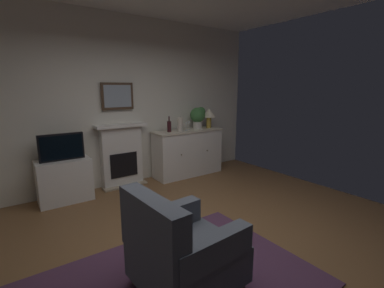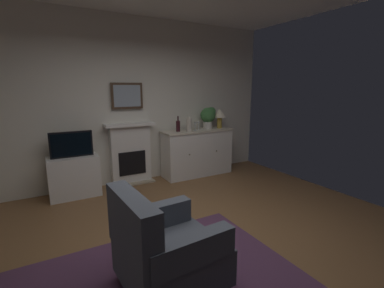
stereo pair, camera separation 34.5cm
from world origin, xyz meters
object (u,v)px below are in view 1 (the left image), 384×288
Objects in this scene: sideboard_cabinet at (188,152)px; armchair at (181,251)px; wine_glass_left at (186,124)px; wine_glass_center at (189,123)px; tv_cabinet at (65,181)px; fireplace_unit at (122,155)px; wine_bottle at (169,126)px; tv_set at (62,147)px; table_lamp at (209,114)px; potted_plant_small at (198,116)px; framed_picture at (118,96)px; vase_decorative at (180,124)px.

armchair reaches higher than sideboard_cabinet.
wine_glass_left is 0.13m from wine_glass_center.
fireplace_unit is at bearing 9.45° from tv_cabinet.
wine_bottle is 1.86m from tv_set.
wine_glass_left is (0.34, -0.06, 0.01)m from wine_bottle.
sideboard_cabinet is at bearing -1.19° from wine_bottle.
table_lamp is 0.93× the size of potted_plant_small.
framed_picture is at bearing 78.64° from armchair.
wine_glass_center is (1.33, -0.20, -0.54)m from framed_picture.
wine_bottle reaches higher than tv_set.
framed_picture is 1.36m from wine_glass_left.
wine_glass_left is at bearing -1.61° from tv_cabinet.
armchair is (-1.44, -2.61, -0.63)m from wine_bottle.
vase_decorative is 2.07m from tv_set.
table_lamp is 1.42× the size of vase_decorative.
tv_set is (-2.26, -0.01, 0.40)m from sideboard_cabinet.
wine_bottle is 0.39× the size of tv_cabinet.
wine_bottle is at bearing -178.65° from wine_glass_center.
table_lamp is at bearing 4.51° from wine_glass_left.
wine_glass_left is 2.30m from tv_cabinet.
sideboard_cabinet is 1.53× the size of armchair.
wine_glass_left is at bearing -145.88° from sideboard_cabinet.
wine_glass_center is at bearing 54.09° from armchair.
potted_plant_small is 3.49m from armchair.
armchair is (-1.85, -2.60, -0.07)m from sideboard_cabinet.
sideboard_cabinet is at bearing -155.04° from wine_glass_center.
armchair is at bearing -132.45° from table_lamp.
tv_set reaches higher than armchair.
vase_decorative is at bearing -1.16° from tv_set.
tv_cabinet is 0.82× the size of armchair.
fireplace_unit is 3.91× the size of vase_decorative.
wine_bottle is at bearing -13.74° from framed_picture.
table_lamp is 0.51m from wine_glass_center.
wine_glass_left is at bearing -9.12° from wine_bottle.
wine_glass_center is at bearing 24.96° from sideboard_cabinet.
tv_cabinet is 2.64m from armchair.
wine_glass_left is at bearing -165.40° from potted_plant_small.
armchair is (-0.57, -2.77, -0.17)m from fireplace_unit.
framed_picture is at bearing 172.99° from table_lamp.
table_lamp is at bearing -0.31° from tv_cabinet.
wine_bottle reaches higher than wine_glass_center.
table_lamp is at bearing 47.55° from armchair.
wine_glass_center is at bearing 0.10° from tv_cabinet.
vase_decorative is 0.37× the size of tv_cabinet.
table_lamp is at bearing -10.78° from potted_plant_small.
wine_glass_left is 0.38× the size of potted_plant_small.
tv_cabinet is at bearing 179.69° from table_lamp.
wine_glass_center is 0.28m from potted_plant_small.
wine_glass_left and wine_glass_center have the same top height.
potted_plant_small is (-0.24, 0.05, -0.02)m from table_lamp.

